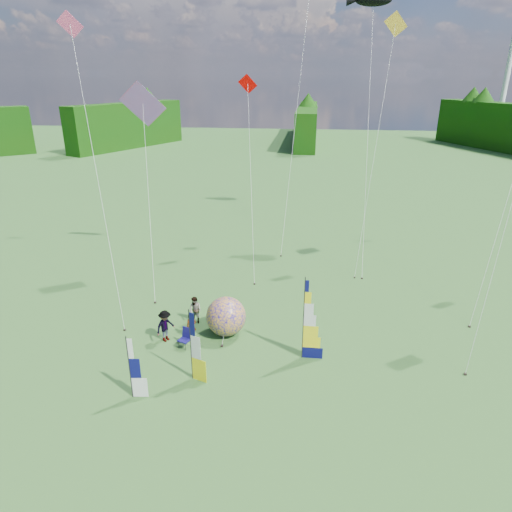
# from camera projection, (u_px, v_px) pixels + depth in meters

# --- Properties ---
(ground) EXTENTS (220.00, 220.00, 0.00)m
(ground) POSITION_uv_depth(u_px,v_px,m) (267.00, 402.00, 20.66)
(ground) COLOR #4A7130
(ground) RESTS_ON ground
(treeline_ring) EXTENTS (210.00, 210.00, 8.00)m
(treeline_ring) POSITION_uv_depth(u_px,v_px,m) (268.00, 325.00, 19.18)
(treeline_ring) COLOR #0E3E09
(treeline_ring) RESTS_ON ground
(turbine_right) EXTENTS (8.00, 1.20, 30.00)m
(turbine_right) POSITION_uv_depth(u_px,v_px,m) (508.00, 68.00, 103.93)
(turbine_right) COLOR silver
(turbine_right) RESTS_ON ground
(feather_banner_main) EXTENTS (1.22, 0.10, 4.47)m
(feather_banner_main) POSITION_uv_depth(u_px,v_px,m) (303.00, 320.00, 23.08)
(feather_banner_main) COLOR #0C0D4F
(feather_banner_main) RESTS_ON ground
(side_banner_left) EXTENTS (0.99, 0.45, 3.68)m
(side_banner_left) POSITION_uv_depth(u_px,v_px,m) (191.00, 346.00, 21.58)
(side_banner_left) COLOR yellow
(side_banner_left) RESTS_ON ground
(side_banner_far) EXTENTS (0.93, 0.20, 3.11)m
(side_banner_far) POSITION_uv_depth(u_px,v_px,m) (130.00, 368.00, 20.43)
(side_banner_far) COLOR white
(side_banner_far) RESTS_ON ground
(bol_inflatable) EXTENTS (2.48, 2.48, 2.25)m
(bol_inflatable) POSITION_uv_depth(u_px,v_px,m) (226.00, 316.00, 25.68)
(bol_inflatable) COLOR #140B83
(bol_inflatable) RESTS_ON ground
(spectator_a) EXTENTS (0.65, 0.58, 1.49)m
(spectator_a) POSITION_uv_depth(u_px,v_px,m) (191.00, 326.00, 25.40)
(spectator_a) COLOR #66594C
(spectator_a) RESTS_ON ground
(spectator_b) EXTENTS (0.90, 0.67, 1.66)m
(spectator_b) POSITION_uv_depth(u_px,v_px,m) (195.00, 310.00, 26.97)
(spectator_b) COLOR #66594C
(spectator_b) RESTS_ON ground
(spectator_c) EXTENTS (1.02, 1.24, 1.84)m
(spectator_c) POSITION_uv_depth(u_px,v_px,m) (165.00, 326.00, 25.10)
(spectator_c) COLOR #66594C
(spectator_c) RESTS_ON ground
(spectator_d) EXTENTS (1.01, 0.60, 1.62)m
(spectator_d) POSITION_uv_depth(u_px,v_px,m) (226.00, 314.00, 26.56)
(spectator_d) COLOR #66594C
(spectator_d) RESTS_ON ground
(camp_chair) EXTENTS (0.82, 0.82, 1.10)m
(camp_chair) POSITION_uv_depth(u_px,v_px,m) (184.00, 339.00, 24.58)
(camp_chair) COLOR #100C4C
(camp_chair) RESTS_ON ground
(kite_whale) EXTENTS (7.14, 15.04, 20.91)m
(kite_whale) POSITION_uv_depth(u_px,v_px,m) (369.00, 122.00, 34.39)
(kite_whale) COLOR black
(kite_whale) RESTS_ON ground
(kite_rainbow_delta) EXTENTS (9.43, 12.92, 14.48)m
(kite_rainbow_delta) POSITION_uv_depth(u_px,v_px,m) (147.00, 181.00, 30.00)
(kite_rainbow_delta) COLOR red
(kite_rainbow_delta) RESTS_ON ground
(small_kite_red) EXTENTS (6.34, 11.77, 14.33)m
(small_kite_red) POSITION_uv_depth(u_px,v_px,m) (251.00, 171.00, 33.62)
(small_kite_red) COLOR #D30200
(small_kite_red) RESTS_ON ground
(small_kite_orange) EXTENTS (6.43, 10.18, 18.58)m
(small_kite_orange) POSITION_uv_depth(u_px,v_px,m) (376.00, 142.00, 32.69)
(small_kite_orange) COLOR yellow
(small_kite_orange) RESTS_ON ground
(small_kite_yellow) EXTENTS (9.35, 12.02, 13.79)m
(small_kite_yellow) POSITION_uv_depth(u_px,v_px,m) (507.00, 197.00, 27.62)
(small_kite_yellow) COLOR yellow
(small_kite_yellow) RESTS_ON ground
(small_kite_pink) EXTENTS (8.36, 9.70, 17.68)m
(small_kite_pink) POSITION_uv_depth(u_px,v_px,m) (96.00, 168.00, 26.01)
(small_kite_pink) COLOR #E5497C
(small_kite_pink) RESTS_ON ground
(small_kite_green) EXTENTS (8.05, 12.70, 22.52)m
(small_kite_green) POSITION_uv_depth(u_px,v_px,m) (297.00, 107.00, 37.47)
(small_kite_green) COLOR green
(small_kite_green) RESTS_ON ground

